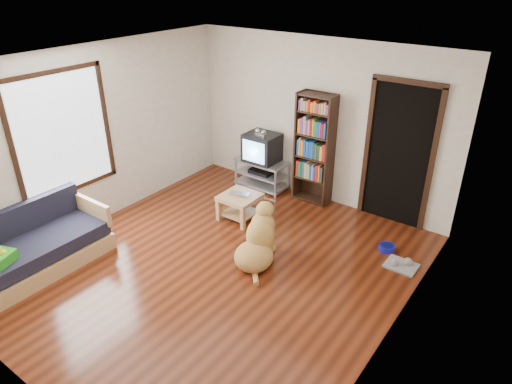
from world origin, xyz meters
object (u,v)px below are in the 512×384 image
Objects in this scene: dog_bowl at (387,248)px; grey_rag at (401,266)px; sofa at (36,250)px; coffee_table at (240,202)px; dog at (258,242)px; crt_tv at (263,147)px; bookshelf at (315,143)px; laptop at (239,195)px; tv_stand at (262,173)px.

dog_bowl is 0.55× the size of grey_rag.
grey_rag is at bearing 36.01° from sofa.
dog is (0.88, -0.75, 0.01)m from coffee_table.
crt_tv is 0.32× the size of sofa.
dog_bowl is 0.24× the size of dog.
dog is (1.25, -1.87, -0.45)m from crt_tv.
crt_tv is at bearing -175.68° from bookshelf.
laptop is 1.14m from dog.
dog is at bearing -55.87° from tv_stand.
dog is at bearing -81.15° from bookshelf.
coffee_table is (0.37, -1.12, -0.46)m from crt_tv.
dog is at bearing -40.19° from coffee_table.
dog_bowl is 1.81m from dog.
dog is at bearing 38.71° from sofa.
coffee_table is at bearing -167.15° from dog_bowl.
sofa is at bearing -117.32° from bookshelf.
crt_tv is 1.05× the size of coffee_table.
bookshelf is (0.95, 0.09, 0.73)m from tv_stand.
laptop is 0.53× the size of crt_tv.
grey_rag is 0.22× the size of bookshelf.
tv_stand is at bearing 124.13° from dog.
grey_rag is at bearing 5.68° from coffee_table.
bookshelf is at bearing 153.41° from grey_rag.
coffee_table is at bearing -174.32° from grey_rag.
grey_rag is at bearing -39.81° from dog_bowl.
coffee_table is 0.60× the size of dog.
grey_rag is at bearing -26.59° from bookshelf.
coffee_table is at bearing 139.81° from dog.
laptop is 1.20m from tv_stand.
tv_stand reaches higher than coffee_table.
crt_tv is (0.00, 0.02, 0.47)m from tv_stand.
laptop reaches higher than coffee_table.
dog reaches higher than coffee_table.
crt_tv is at bearing 108.22° from coffee_table.
dog_bowl is at bearing -13.37° from tv_stand.
tv_stand reaches higher than grey_rag.
laptop is 1.48m from bookshelf.
tv_stand is at bearing 108.56° from coffee_table.
dog_bowl is (2.18, 0.53, -0.37)m from laptop.
crt_tv is at bearing 90.44° from laptop.
dog_bowl is 0.12× the size of bookshelf.
tv_stand is 1.64× the size of coffee_table.
crt_tv is 0.99m from bookshelf.
grey_rag is at bearing -16.73° from tv_stand.
grey_rag is 0.73× the size of coffee_table.
tv_stand is (-2.85, 0.86, 0.25)m from grey_rag.
grey_rag is at bearing 31.90° from dog.
bookshelf reaches higher than tv_stand.
dog_bowl is 2.24m from coffee_table.
sofa is (-0.97, -3.65, -0.48)m from crt_tv.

